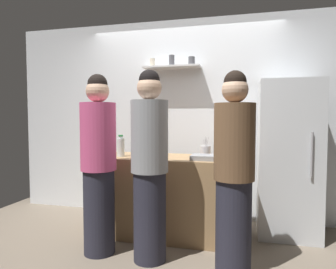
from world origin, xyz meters
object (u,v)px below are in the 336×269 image
at_px(water_bottle_plastic, 121,147).
at_px(person_pink_top, 99,165).
at_px(person_grey_hoodie, 150,167).
at_px(utensil_holder, 205,151).
at_px(person_brown_jacket, 234,174).
at_px(refrigerator, 288,159).
at_px(baking_pan, 208,157).
at_px(wine_bottle_pale_glass, 102,144).
at_px(wine_bottle_amber_glass, 146,146).

relative_size(water_bottle_plastic, person_pink_top, 0.14).
bearing_deg(person_grey_hoodie, utensil_holder, 85.53).
relative_size(water_bottle_plastic, person_brown_jacket, 0.14).
xyz_separation_m(refrigerator, baking_pan, (-0.85, -0.46, 0.04)).
height_order(refrigerator, person_brown_jacket, refrigerator).
bearing_deg(utensil_holder, person_brown_jacket, -67.27).
bearing_deg(refrigerator, utensil_holder, -166.52).
bearing_deg(person_brown_jacket, person_grey_hoodie, -57.37).
distance_m(refrigerator, wine_bottle_pale_glass, 2.14).
bearing_deg(baking_pan, person_pink_top, -153.77).
relative_size(baking_pan, utensil_holder, 1.52).
height_order(utensil_holder, person_brown_jacket, person_brown_jacket).
height_order(water_bottle_plastic, person_brown_jacket, person_brown_jacket).
bearing_deg(person_grey_hoodie, refrigerator, 60.62).
bearing_deg(refrigerator, wine_bottle_amber_glass, -172.10).
xyz_separation_m(refrigerator, water_bottle_plastic, (-1.83, -0.43, 0.13)).
xyz_separation_m(utensil_holder, person_grey_hoodie, (-0.41, -0.76, -0.07)).
bearing_deg(person_brown_jacket, person_pink_top, -56.86).
height_order(utensil_holder, wine_bottle_pale_glass, wine_bottle_pale_glass).
xyz_separation_m(baking_pan, water_bottle_plastic, (-0.98, 0.04, 0.08)).
distance_m(baking_pan, wine_bottle_pale_glass, 1.27).
distance_m(refrigerator, utensil_holder, 0.93).
xyz_separation_m(baking_pan, wine_bottle_amber_glass, (-0.75, 0.24, 0.08)).
distance_m(baking_pan, wine_bottle_amber_glass, 0.79).
bearing_deg(water_bottle_plastic, baking_pan, -2.14).
bearing_deg(person_grey_hoodie, person_brown_jacket, 19.70).
distance_m(baking_pan, water_bottle_plastic, 0.99).
height_order(person_grey_hoodie, person_pink_top, person_grey_hoodie).
xyz_separation_m(water_bottle_plastic, person_grey_hoodie, (0.52, -0.55, -0.12)).
xyz_separation_m(wine_bottle_pale_glass, wine_bottle_amber_glass, (0.51, 0.12, -0.02)).
relative_size(refrigerator, water_bottle_plastic, 7.09).
relative_size(utensil_holder, water_bottle_plastic, 0.92).
distance_m(refrigerator, wine_bottle_amber_glass, 1.62).
height_order(wine_bottle_amber_glass, person_grey_hoodie, person_grey_hoodie).
distance_m(wine_bottle_amber_glass, person_brown_jacket, 1.33).
bearing_deg(wine_bottle_pale_glass, baking_pan, -5.64).
bearing_deg(wine_bottle_pale_glass, person_brown_jacket, -24.27).
relative_size(person_brown_jacket, person_pink_top, 0.99).
xyz_separation_m(baking_pan, person_grey_hoodie, (-0.47, -0.52, -0.03)).
distance_m(wine_bottle_amber_glass, person_pink_top, 0.78).
bearing_deg(refrigerator, water_bottle_plastic, -166.90).
height_order(baking_pan, person_grey_hoodie, person_grey_hoodie).
xyz_separation_m(person_brown_jacket, person_pink_top, (-1.28, 0.08, 0.02)).
distance_m(refrigerator, person_grey_hoodie, 1.64).
bearing_deg(person_brown_jacket, wine_bottle_pale_glass, -77.41).
distance_m(wine_bottle_pale_glass, person_grey_hoodie, 1.02).
bearing_deg(refrigerator, person_grey_hoodie, -143.31).
bearing_deg(refrigerator, baking_pan, -151.33).
height_order(baking_pan, person_brown_jacket, person_brown_jacket).
height_order(utensil_holder, water_bottle_plastic, water_bottle_plastic).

